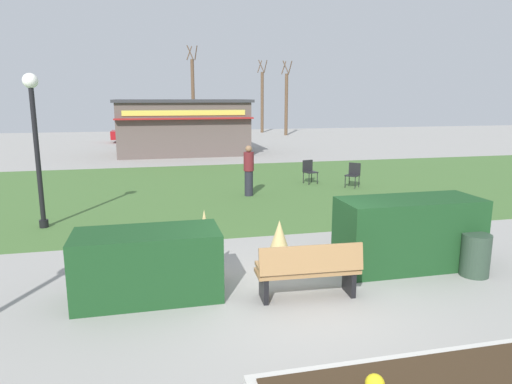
% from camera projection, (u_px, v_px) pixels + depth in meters
% --- Properties ---
extents(ground_plane, '(80.00, 80.00, 0.00)m').
position_uv_depth(ground_plane, '(296.00, 293.00, 7.75)').
color(ground_plane, '#999691').
extents(lawn_patch, '(36.00, 12.00, 0.01)m').
position_uv_depth(lawn_patch, '(216.00, 189.00, 16.60)').
color(lawn_patch, '#446B33').
rests_on(lawn_patch, ground_plane).
extents(park_bench, '(1.72, 0.61, 0.95)m').
position_uv_depth(park_bench, '(309.00, 270.00, 7.47)').
color(park_bench, '#9E7547').
rests_on(park_bench, ground_plane).
extents(hedge_left, '(2.34, 1.10, 1.12)m').
position_uv_depth(hedge_left, '(148.00, 265.00, 7.51)').
color(hedge_left, '#19421E').
rests_on(hedge_left, ground_plane).
extents(hedge_right, '(2.72, 1.10, 1.35)m').
position_uv_depth(hedge_right, '(409.00, 233.00, 8.86)').
color(hedge_right, '#19421E').
rests_on(hedge_right, ground_plane).
extents(ornamental_grass_behind_left, '(0.54, 0.54, 1.27)m').
position_uv_depth(ornamental_grass_behind_left, '(205.00, 244.00, 8.32)').
color(ornamental_grass_behind_left, tan).
rests_on(ornamental_grass_behind_left, ground_plane).
extents(ornamental_grass_behind_right, '(0.61, 0.61, 0.95)m').
position_uv_depth(ornamental_grass_behind_right, '(279.00, 244.00, 8.83)').
color(ornamental_grass_behind_right, tan).
rests_on(ornamental_grass_behind_right, ground_plane).
extents(lamppost_mid, '(0.36, 0.36, 3.81)m').
position_uv_depth(lamppost_mid, '(35.00, 132.00, 11.20)').
color(lamppost_mid, black).
rests_on(lamppost_mid, ground_plane).
extents(trash_bin, '(0.52, 0.52, 0.79)m').
position_uv_depth(trash_bin, '(475.00, 255.00, 8.46)').
color(trash_bin, '#2D4233').
rests_on(trash_bin, ground_plane).
extents(food_kiosk, '(7.56, 5.27, 3.12)m').
position_uv_depth(food_kiosk, '(182.00, 126.00, 26.98)').
color(food_kiosk, '#594C47').
rests_on(food_kiosk, ground_plane).
extents(cafe_chair_west, '(0.62, 0.62, 0.89)m').
position_uv_depth(cafe_chair_west, '(353.00, 173.00, 16.82)').
color(cafe_chair_west, black).
rests_on(cafe_chair_west, ground_plane).
extents(cafe_chair_east, '(0.54, 0.54, 0.89)m').
position_uv_depth(cafe_chair_east, '(309.00, 170.00, 17.58)').
color(cafe_chair_east, black).
rests_on(cafe_chair_east, ground_plane).
extents(person_strolling, '(0.34, 0.34, 1.69)m').
position_uv_depth(person_strolling, '(249.00, 170.00, 15.28)').
color(person_strolling, '#23232D').
rests_on(person_strolling, ground_plane).
extents(parked_car_west_slot, '(4.22, 2.09, 1.20)m').
position_uv_depth(parked_car_west_slot, '(140.00, 133.00, 34.08)').
color(parked_car_west_slot, maroon).
rests_on(parked_car_west_slot, ground_plane).
extents(tree_left_bg, '(0.91, 0.96, 6.60)m').
position_uv_depth(tree_left_bg, '(262.00, 101.00, 42.85)').
color(tree_left_bg, brown).
rests_on(tree_left_bg, ground_plane).
extents(tree_right_bg, '(0.91, 0.96, 7.31)m').
position_uv_depth(tree_right_bg, '(193.00, 97.00, 37.52)').
color(tree_right_bg, brown).
rests_on(tree_right_bg, ground_plane).
extents(tree_center_bg, '(0.91, 0.96, 6.29)m').
position_uv_depth(tree_center_bg, '(286.00, 103.00, 39.72)').
color(tree_center_bg, brown).
rests_on(tree_center_bg, ground_plane).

